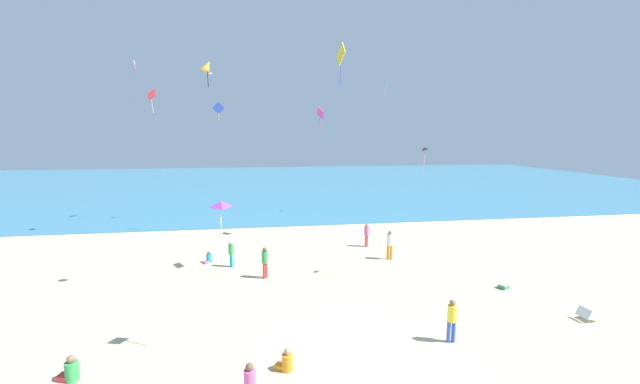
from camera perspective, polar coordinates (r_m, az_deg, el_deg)
name	(u,v)px	position (r m, az deg, el deg)	size (l,w,h in m)	color
ground_plane	(317,263)	(22.46, -0.51, -10.64)	(120.00, 120.00, 0.00)	#C6B58C
ocean_water	(281,182)	(60.78, -5.82, 1.47)	(120.00, 60.00, 0.05)	teal
beach_chair_far_left	(587,314)	(19.23, 35.17, -14.81)	(0.71, 0.64, 0.54)	white
cooler_box	(504,286)	(20.95, 25.88, -12.61)	(0.54, 0.52, 0.23)	#339956
person_0	(367,233)	(25.59, 7.02, -6.17)	(0.44, 0.44, 1.58)	red
person_1	(452,318)	(14.97, 19.20, -17.43)	(0.35, 0.35, 1.60)	blue
person_2	(286,362)	(13.14, -5.09, -24.11)	(0.67, 0.56, 0.74)	orange
person_3	(71,371)	(14.74, -33.39, -21.56)	(0.71, 0.49, 0.81)	green
person_4	(231,252)	(22.18, -13.22, -8.79)	(0.38, 0.38, 1.48)	#19ADB2
person_5	(265,260)	(20.15, -8.29, -10.14)	(0.45, 0.45, 1.65)	red
person_6	(390,243)	(23.19, 10.45, -7.53)	(0.44, 0.44, 1.76)	orange
person_7	(209,258)	(23.40, -16.40, -9.54)	(0.58, 0.60, 0.69)	#19ADB2
kite_red	(152,95)	(35.55, -23.97, 13.20)	(0.49, 1.09, 2.06)	red
kite_black	(424,150)	(19.56, 15.36, 6.13)	(0.50, 0.48, 1.48)	black
kite_magenta	(320,114)	(26.71, 0.07, 11.67)	(0.39, 0.86, 1.94)	#DB3DA8
kite_pink	(135,66)	(30.53, -26.10, 16.68)	(0.27, 0.66, 1.16)	pink
kite_orange	(207,66)	(18.05, -16.59, 17.72)	(0.67, 0.59, 1.20)	orange
kite_teal	(386,82)	(35.56, 9.83, 16.01)	(0.29, 0.37, 1.23)	#1EADAD
kite_purple	(221,205)	(12.57, -14.68, -1.88)	(0.65, 0.57, 1.58)	purple
kite_blue	(218,108)	(28.85, -15.03, 12.07)	(0.88, 0.14, 1.32)	blue
kite_yellow	(341,55)	(19.57, 3.15, 19.89)	(0.24, 1.12, 2.07)	yellow
kite_white	(211,73)	(33.33, -16.12, 16.78)	(0.40, 0.45, 0.83)	white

